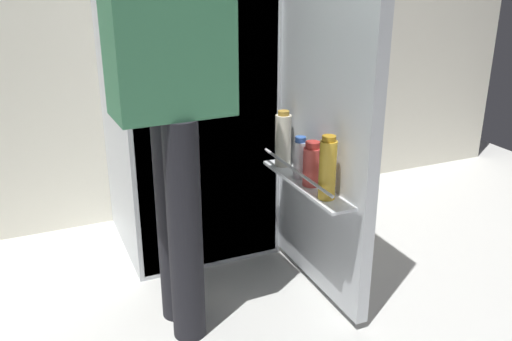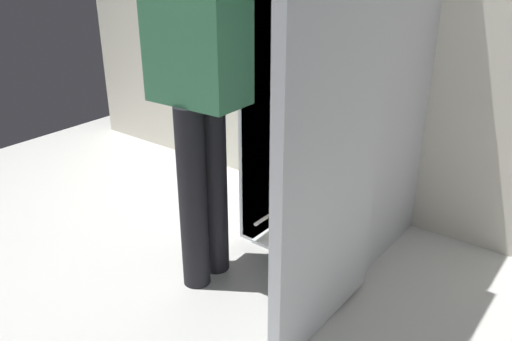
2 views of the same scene
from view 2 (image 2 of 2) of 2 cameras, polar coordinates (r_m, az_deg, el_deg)
name	(u,v)px [view 2 (image 2 of 2)]	position (r m, az deg, el deg)	size (l,w,h in m)	color
ground_plane	(262,283)	(2.42, 0.63, -12.08)	(5.02, 5.02, 0.00)	silver
refrigerator	(337,64)	(2.44, 8.80, 11.32)	(0.71, 1.31, 1.80)	silver
person	(200,62)	(2.07, -6.13, 11.59)	(0.53, 0.69, 1.65)	black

